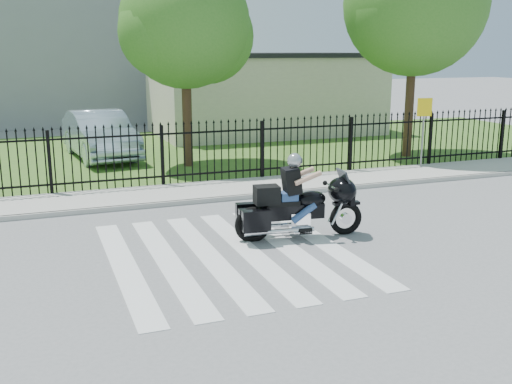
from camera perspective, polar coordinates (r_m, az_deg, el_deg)
name	(u,v)px	position (r m, az deg, el deg)	size (l,w,h in m)	color
ground	(229,254)	(11.60, -2.54, -5.93)	(120.00, 120.00, 0.00)	slate
crosswalk	(229,254)	(11.60, -2.54, -5.90)	(5.00, 5.50, 0.01)	silver
sidewalk	(171,194)	(16.22, -8.07, -0.20)	(40.00, 2.00, 0.12)	#ADAAA3
curb	(180,203)	(15.28, -7.24, -1.02)	(40.00, 0.12, 0.12)	#ADAAA3
grass_strip	(130,154)	(22.99, -11.94, 3.52)	(40.00, 12.00, 0.02)	#335E20
iron_fence	(162,157)	(17.01, -8.91, 3.30)	(26.00, 0.04, 1.80)	black
tree_mid	(185,23)	(20.03, -6.81, 15.68)	(4.20, 4.20, 6.78)	#382316
tree_right	(415,4)	(22.53, 14.93, 16.92)	(5.00, 5.00, 7.90)	#382316
building_low	(264,95)	(28.46, 0.79, 9.19)	(10.00, 6.00, 3.50)	beige
building_low_roof	(264,55)	(28.38, 0.80, 12.91)	(10.20, 6.20, 0.20)	black
building_tall	(28,9)	(36.48, -20.88, 15.95)	(15.00, 10.00, 12.00)	gray
motorcycle_rider	(296,203)	(12.40, 3.88, -1.04)	(2.77, 1.08, 1.83)	black
parked_car	(100,135)	(22.29, -14.63, 5.31)	(1.79, 5.15, 1.70)	#A3B9CD
traffic_sign	(424,118)	(20.11, 15.70, 6.81)	(0.48, 0.15, 2.22)	gray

